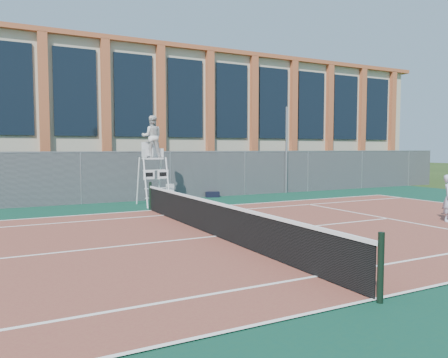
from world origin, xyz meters
name	(u,v)px	position (x,y,z in m)	size (l,w,h in m)	color
ground	(216,237)	(0.00, 0.00, 0.00)	(120.00, 120.00, 0.00)	#233814
apron	(201,231)	(0.00, 1.00, 0.01)	(36.00, 20.00, 0.01)	#0D3B2E
tennis_court	(216,237)	(0.00, 0.00, 0.02)	(23.77, 10.97, 0.02)	brown
tennis_net	(216,217)	(0.00, 0.00, 0.54)	(0.10, 11.30, 1.10)	black
fence	(128,177)	(0.00, 8.80, 1.10)	(40.00, 0.06, 2.20)	#595E60
hedge	(121,176)	(0.00, 10.00, 1.10)	(40.00, 1.40, 2.20)	black
building	(88,120)	(0.00, 17.95, 4.15)	(45.00, 10.60, 8.22)	beige
steel_pole	(286,150)	(8.49, 8.70, 2.28)	(0.12, 0.12, 4.55)	#9EA0A5
umpire_chair	(152,139)	(0.56, 7.05, 2.74)	(1.05, 1.61, 3.75)	white
plastic_chair	(171,192)	(1.49, 7.34, 0.50)	(0.45, 0.45, 0.84)	silver
sports_bag_near	(161,197)	(1.47, 8.60, 0.18)	(0.78, 0.31, 0.33)	black
sports_bag_far	(212,194)	(4.08, 8.60, 0.14)	(0.67, 0.29, 0.27)	black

